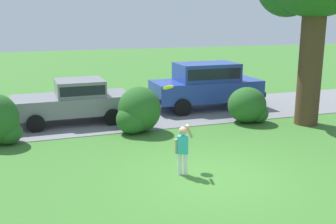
{
  "coord_description": "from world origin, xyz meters",
  "views": [
    {
      "loc": [
        -4.0,
        -8.08,
        3.74
      ],
      "look_at": [
        -0.32,
        2.41,
        1.1
      ],
      "focal_mm": 42.65,
      "sensor_mm": 36.0,
      "label": 1
    }
  ],
  "objects": [
    {
      "name": "parked_suv",
      "position": [
        2.92,
        6.88,
        1.08
      ],
      "size": [
        4.72,
        2.14,
        1.92
      ],
      "color": "#28429E",
      "rests_on": "ground"
    },
    {
      "name": "shrub_centre",
      "position": [
        3.43,
        4.28,
        0.61
      ],
      "size": [
        1.47,
        1.3,
        1.3
      ],
      "color": "#286023",
      "rests_on": "ground"
    },
    {
      "name": "shrub_centre_left",
      "position": [
        -0.7,
        4.39,
        0.69
      ],
      "size": [
        1.54,
        1.47,
        1.53
      ],
      "color": "#286023",
      "rests_on": "ground"
    },
    {
      "name": "shrub_near_tree",
      "position": [
        -4.91,
        4.46,
        0.69
      ],
      "size": [
        1.21,
        1.15,
        1.53
      ],
      "color": "#286023",
      "rests_on": "ground"
    },
    {
      "name": "frisbee",
      "position": [
        -0.69,
        1.35,
        2.01
      ],
      "size": [
        0.29,
        0.26,
        0.17
      ],
      "color": "yellow"
    },
    {
      "name": "driveway_strip",
      "position": [
        0.0,
        6.6,
        0.01
      ],
      "size": [
        28.0,
        4.4,
        0.02
      ],
      "primitive_type": "cube",
      "color": "slate",
      "rests_on": "ground"
    },
    {
      "name": "ground_plane",
      "position": [
        0.0,
        0.0,
        0.0
      ],
      "size": [
        80.0,
        80.0,
        0.0
      ],
      "primitive_type": "plane",
      "color": "#3D752D"
    },
    {
      "name": "child_thrower",
      "position": [
        -0.64,
        0.42,
        0.72
      ],
      "size": [
        0.48,
        0.24,
        1.29
      ],
      "color": "white",
      "rests_on": "ground"
    },
    {
      "name": "parked_sedan",
      "position": [
        -2.53,
        6.42,
        0.85
      ],
      "size": [
        4.42,
        2.13,
        1.56
      ],
      "color": "gray",
      "rests_on": "ground"
    }
  ]
}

